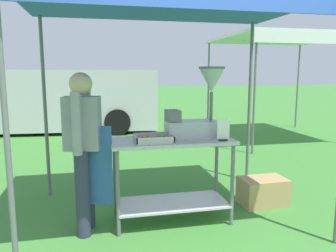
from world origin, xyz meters
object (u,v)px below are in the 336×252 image
stall_canopy (170,8)px  donut_tray (153,140)px  donut_cart (172,164)px  neighbour_tent (284,40)px  menu_sign (223,132)px  van_silver (54,100)px  vendor (84,145)px  supply_crate (263,191)px  donut_fryer (198,109)px

stall_canopy → donut_tray: stall_canopy is taller
donut_cart → neighbour_tent: bearing=47.6°
menu_sign → van_silver: 7.03m
donut_tray → van_silver: van_silver is taller
stall_canopy → donut_cart: 1.62m
donut_cart → van_silver: 6.69m
stall_canopy → vendor: stall_canopy is taller
stall_canopy → donut_tray: bearing=-140.1°
van_silver → neighbour_tent: bearing=-23.3°
donut_cart → donut_tray: size_ratio=3.38×
stall_canopy → supply_crate: stall_canopy is taller
van_silver → stall_canopy: bearing=-73.0°
menu_sign → neighbour_tent: 5.42m
donut_cart → supply_crate: donut_cart is taller
donut_fryer → supply_crate: size_ratio=1.34×
donut_fryer → vendor: bearing=-174.0°
stall_canopy → van_silver: (-1.92, 6.31, -1.38)m
donut_cart → donut_fryer: size_ratio=1.70×
donut_cart → neighbour_tent: 5.69m
donut_cart → vendor: bearing=-176.5°
neighbour_tent → donut_fryer: bearing=-130.5°
donut_cart → van_silver: size_ratio=0.22×
menu_sign → donut_cart: bearing=159.6°
vendor → van_silver: (-1.02, 6.46, -0.02)m
van_silver → vendor: bearing=-81.0°
neighbour_tent → vendor: bearing=-138.4°
donut_fryer → donut_cart: bearing=-166.9°
menu_sign → van_silver: van_silver is taller
donut_fryer → stall_canopy: bearing=174.7°
stall_canopy → menu_sign: 1.38m
vendor → supply_crate: vendor is taller
supply_crate → donut_fryer: bearing=-170.9°
donut_fryer → menu_sign: size_ratio=3.45×
stall_canopy → supply_crate: 2.42m
vendor → menu_sign: bearing=-5.3°
donut_fryer → menu_sign: bearing=-52.6°
stall_canopy → donut_fryer: stall_canopy is taller
donut_fryer → neighbour_tent: size_ratio=0.26×
supply_crate → van_silver: size_ratio=0.10×
stall_canopy → vendor: bearing=-170.3°
donut_tray → menu_sign: bearing=-8.1°
donut_fryer → van_silver: van_silver is taller
donut_fryer → van_silver: (-2.23, 6.34, -0.34)m
stall_canopy → vendor: size_ratio=1.88×
menu_sign → van_silver: (-2.42, 6.59, -0.12)m
donut_fryer → van_silver: bearing=109.4°
donut_fryer → menu_sign: donut_fryer is taller
donut_tray → van_silver: bearing=104.7°
donut_tray → supply_crate: size_ratio=0.67×
vendor → supply_crate: (2.10, 0.27, -0.74)m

